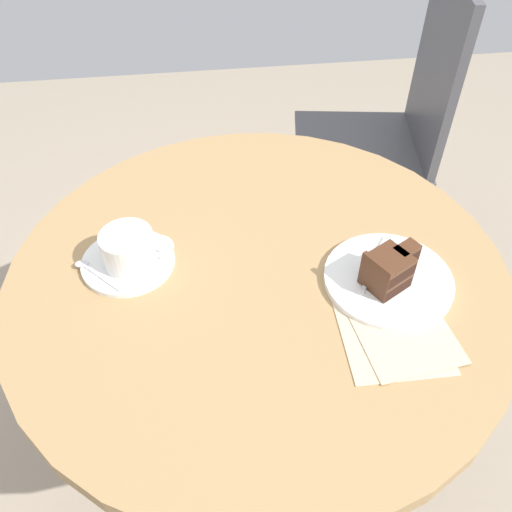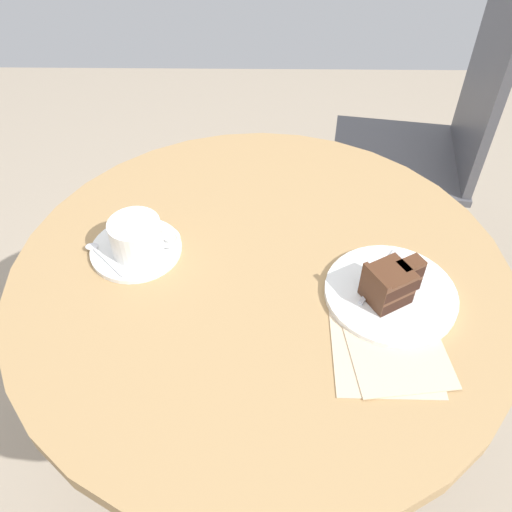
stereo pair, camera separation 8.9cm
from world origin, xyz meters
TOP-DOWN VIEW (x-y plane):
  - ground_plane at (0.00, 0.00)m, footprint 4.40×4.40m
  - cafe_table at (0.00, 0.00)m, footprint 0.86×0.86m
  - saucer at (-0.22, 0.05)m, footprint 0.16×0.16m
  - coffee_cup at (-0.21, 0.04)m, footprint 0.12×0.09m
  - teaspoon at (-0.28, 0.02)m, footprint 0.08×0.08m
  - cake_plate at (0.21, -0.05)m, footprint 0.21×0.21m
  - cake_slice at (0.20, -0.06)m, footprint 0.10×0.08m
  - fork at (0.21, -0.01)m, footprint 0.10×0.12m
  - napkin at (0.19, -0.17)m, footprint 0.18×0.16m
  - cafe_chair at (0.49, 0.69)m, footprint 0.43×0.43m

SIDE VIEW (x-z plane):
  - ground_plane at x=0.00m, z-range -0.01..0.00m
  - cafe_chair at x=0.49m, z-range 0.08..1.03m
  - cafe_table at x=0.00m, z-range 0.25..0.96m
  - napkin at x=0.19m, z-range 0.71..0.72m
  - saucer at x=-0.22m, z-range 0.71..0.72m
  - cake_plate at x=0.21m, z-range 0.71..0.73m
  - teaspoon at x=-0.28m, z-range 0.72..0.73m
  - fork at x=0.21m, z-range 0.73..0.73m
  - coffee_cup at x=-0.21m, z-range 0.72..0.79m
  - cake_slice at x=0.20m, z-range 0.72..0.79m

